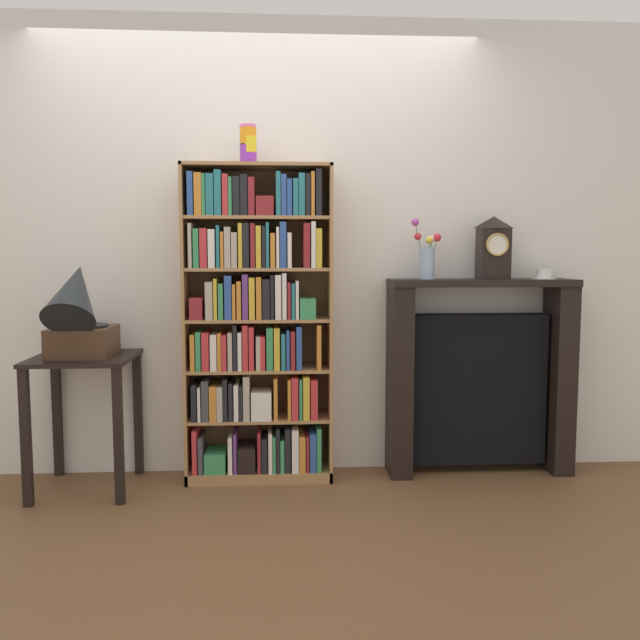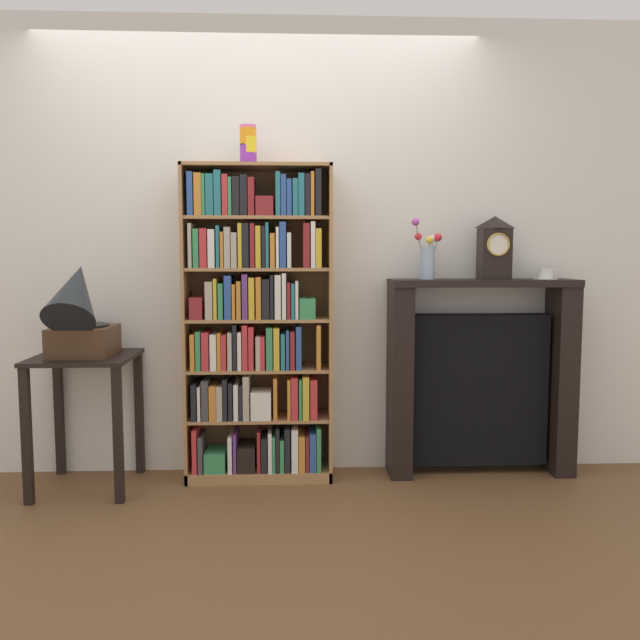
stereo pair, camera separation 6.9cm
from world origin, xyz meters
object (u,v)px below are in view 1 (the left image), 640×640
teacup_with_saucer (544,274)px  cup_stack (248,145)px  side_table_left (85,389)px  flower_vase (427,257)px  fireplace_mantel (479,378)px  mantel_clock (493,248)px  gramophone (78,312)px  bookshelf (256,329)px

teacup_with_saucer → cup_stack: bearing=-179.1°
cup_stack → side_table_left: bearing=-172.9°
flower_vase → side_table_left: bearing=-175.8°
fireplace_mantel → teacup_with_saucer: bearing=-3.6°
side_table_left → mantel_clock: (2.26, 0.13, 0.76)m
fireplace_mantel → mantel_clock: mantel_clock is taller
flower_vase → teacup_with_saucer: (0.68, -0.00, -0.10)m
side_table_left → flower_vase: 2.01m
gramophone → fireplace_mantel: size_ratio=0.50×
cup_stack → gramophone: cup_stack is taller
fireplace_mantel → teacup_with_saucer: 0.70m
cup_stack → teacup_with_saucer: size_ratio=1.54×
cup_stack → fireplace_mantel: 1.86m
cup_stack → teacup_with_saucer: (1.67, 0.03, -0.71)m
side_table_left → gramophone: 0.43m
gramophone → mantel_clock: bearing=5.2°
flower_vase → teacup_with_saucer: 0.68m
mantel_clock → flower_vase: (-0.38, 0.01, -0.05)m
mantel_clock → teacup_with_saucer: mantel_clock is taller
bookshelf → fireplace_mantel: (1.28, 0.04, -0.30)m
cup_stack → gramophone: size_ratio=0.37×
mantel_clock → teacup_with_saucer: bearing=0.5°
gramophone → bookshelf: bearing=11.8°
mantel_clock → flower_vase: size_ratio=1.04×
bookshelf → gramophone: 0.94m
mantel_clock → side_table_left: bearing=-176.6°
cup_stack → side_table_left: 1.59m
bookshelf → side_table_left: (-0.92, -0.12, -0.31)m
cup_stack → fireplace_mantel: size_ratio=0.19×
cup_stack → mantel_clock: 1.48m
cup_stack → bookshelf: bearing=16.8°
flower_vase → cup_stack: bearing=-178.4°
gramophone → mantel_clock: (2.26, 0.20, 0.34)m
side_table_left → mantel_clock: bearing=3.4°
cup_stack → teacup_with_saucer: cup_stack is taller
fireplace_mantel → cup_stack: bearing=-177.9°
fireplace_mantel → flower_vase: flower_vase is taller
mantel_clock → flower_vase: mantel_clock is taller
cup_stack → side_table_left: cup_stack is taller
gramophone → side_table_left: bearing=90.0°
flower_vase → fireplace_mantel: bearing=3.6°
gramophone → fireplace_mantel: (2.20, 0.23, -0.42)m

